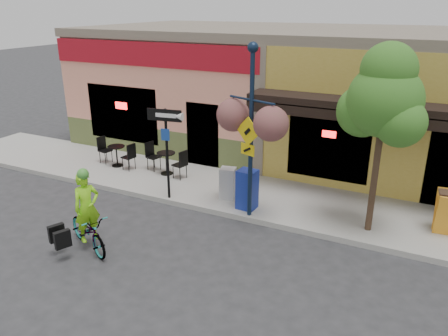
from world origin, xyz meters
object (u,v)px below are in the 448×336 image
building (324,91)px  cyclist_rider (88,217)px  bicycle (88,231)px  newspaper_box_blue (247,189)px  newspaper_box_grey (228,183)px  lamp_post (251,134)px  street_tree (379,141)px  one_way_sign (167,155)px

building → cyclist_rider: size_ratio=11.15×
bicycle → cyclist_rider: (0.05, 0.00, 0.36)m
newspaper_box_blue → bicycle: bearing=-123.2°
building → newspaper_box_grey: bearing=-100.0°
lamp_post → street_tree: bearing=29.3°
building → newspaper_box_blue: bearing=-93.0°
one_way_sign → newspaper_box_blue: bearing=0.0°
newspaper_box_blue → cyclist_rider: bearing=-122.7°
one_way_sign → newspaper_box_grey: one_way_sign is taller
street_tree → newspaper_box_grey: bearing=177.8°
lamp_post → one_way_sign: bearing=-161.5°
bicycle → newspaper_box_grey: (1.82, 3.64, 0.15)m
building → newspaper_box_grey: building is taller
lamp_post → one_way_sign: (-2.48, 0.00, -0.91)m
newspaper_box_grey → street_tree: bearing=-14.2°
cyclist_rider → newspaper_box_grey: size_ratio=1.81×
lamp_post → newspaper_box_grey: 2.12m
cyclist_rider → newspaper_box_blue: cyclist_rider is taller
lamp_post → newspaper_box_grey: (-0.96, 0.70, -1.75)m
cyclist_rider → street_tree: street_tree is taller
bicycle → cyclist_rider: 0.37m
cyclist_rider → building: bearing=8.0°
lamp_post → newspaper_box_blue: bearing=140.6°
cyclist_rider → newspaper_box_grey: (1.77, 3.64, -0.22)m
cyclist_rider → lamp_post: size_ratio=0.37×
bicycle → lamp_post: lamp_post is taller
building → cyclist_rider: bearing=-106.2°
lamp_post → newspaper_box_blue: 1.70m
building → newspaper_box_grey: 6.46m
lamp_post → street_tree: street_tree is taller
lamp_post → one_way_sign: lamp_post is taller
building → street_tree: size_ratio=4.03×
one_way_sign → newspaper_box_blue: 2.41m
building → one_way_sign: bearing=-110.8°
newspaper_box_blue → street_tree: street_tree is taller
lamp_post → one_way_sign: 2.64m
cyclist_rider → newspaper_box_grey: 4.05m
cyclist_rider → street_tree: size_ratio=0.36×
building → street_tree: street_tree is taller
bicycle → lamp_post: 4.47m
lamp_post → newspaper_box_blue: size_ratio=4.04×
one_way_sign → street_tree: street_tree is taller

